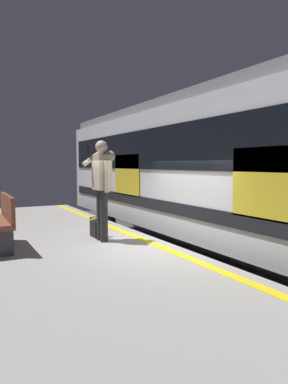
# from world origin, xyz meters

# --- Properties ---
(ground_plane) EXTENTS (23.92, 23.92, 0.00)m
(ground_plane) POSITION_xyz_m (0.00, 0.00, 0.00)
(ground_plane) COLOR #3D3D3F
(platform) EXTENTS (13.17, 5.06, 1.03)m
(platform) POSITION_xyz_m (0.00, 2.53, 0.51)
(platform) COLOR gray
(platform) RESTS_ON ground
(safety_line) EXTENTS (12.90, 0.16, 0.01)m
(safety_line) POSITION_xyz_m (0.00, 0.30, 1.03)
(safety_line) COLOR yellow
(safety_line) RESTS_ON platform
(track_rail_near) EXTENTS (17.12, 0.08, 0.16)m
(track_rail_near) POSITION_xyz_m (0.00, -1.26, 0.08)
(track_rail_near) COLOR slate
(track_rail_near) RESTS_ON ground
(track_rail_far) EXTENTS (17.12, 0.08, 0.16)m
(track_rail_far) POSITION_xyz_m (0.00, -2.69, 0.08)
(track_rail_far) COLOR slate
(track_rail_far) RESTS_ON ground
(train_carriage) EXTENTS (12.98, 2.99, 3.73)m
(train_carriage) POSITION_xyz_m (0.41, -1.97, 2.40)
(train_carriage) COLOR silver
(train_carriage) RESTS_ON ground
(passenger) EXTENTS (0.57, 0.55, 1.84)m
(passenger) POSITION_xyz_m (0.66, 0.99, 2.12)
(passenger) COLOR #262628
(passenger) RESTS_ON platform
(handbag) EXTENTS (0.33, 0.30, 0.38)m
(handbag) POSITION_xyz_m (1.04, 0.95, 1.20)
(handbag) COLOR black
(handbag) RESTS_ON platform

